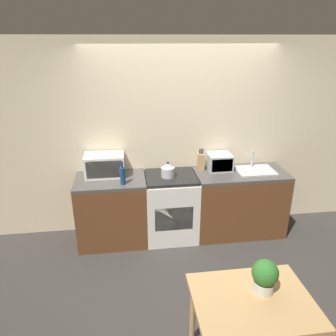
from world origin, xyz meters
TOP-DOWN VIEW (x-y plane):
  - ground_plane at (0.00, 0.00)m, footprint 16.00×16.00m
  - wall_back at (0.00, 1.11)m, footprint 10.00×0.06m
  - counter_left_run at (-0.95, 0.77)m, footprint 0.89×0.62m
  - counter_right_run at (0.78, 0.77)m, footprint 1.22×0.62m
  - stove_range at (-0.17, 0.77)m, footprint 0.68×0.62m
  - kettle at (-0.21, 0.75)m, footprint 0.17×0.17m
  - microwave at (-1.01, 0.90)m, footprint 0.50×0.32m
  - bottle at (-0.78, 0.59)m, footprint 0.07×0.07m
  - knife_block at (0.26, 0.92)m, footprint 0.08×0.10m
  - toaster_oven at (0.51, 0.91)m, footprint 0.32×0.30m
  - sink_basin at (0.97, 0.78)m, footprint 0.50×0.38m
  - dining_table at (0.18, -1.26)m, footprint 0.91×0.71m
  - potted_plant at (0.29, -1.18)m, footprint 0.21×0.21m

SIDE VIEW (x-z plane):
  - ground_plane at x=0.00m, z-range 0.00..0.00m
  - stove_range at x=-0.17m, z-range 0.00..0.90m
  - counter_left_run at x=-0.95m, z-range 0.00..0.90m
  - counter_right_run at x=0.78m, z-range 0.00..0.90m
  - dining_table at x=0.18m, z-range 0.27..0.99m
  - potted_plant at x=0.29m, z-range 0.73..1.01m
  - sink_basin at x=0.97m, z-range 0.80..1.04m
  - kettle at x=-0.21m, z-range 0.89..1.09m
  - toaster_oven at x=0.51m, z-range 0.90..1.12m
  - bottle at x=-0.78m, z-range 0.87..1.16m
  - knife_block at x=0.26m, z-range 0.87..1.17m
  - microwave at x=-1.01m, z-range 0.90..1.19m
  - wall_back at x=0.00m, z-range 0.00..2.60m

